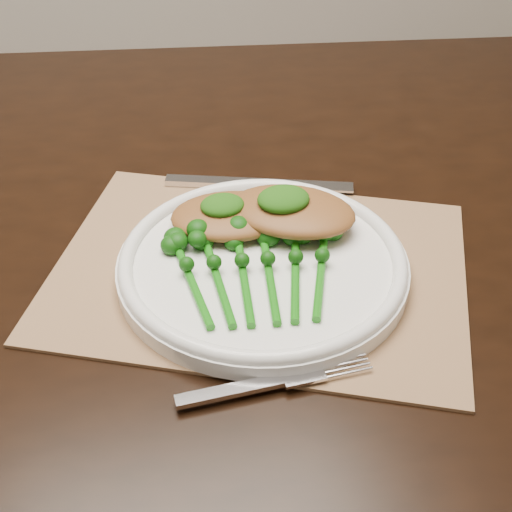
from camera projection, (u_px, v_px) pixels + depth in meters
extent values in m
cube|color=black|center=(159.00, 207.00, 0.87)|extent=(1.71, 1.11, 0.04)
cube|color=#956E4B|center=(260.00, 269.00, 0.74)|extent=(0.51, 0.45, 0.00)
cylinder|color=white|center=(263.00, 267.00, 0.72)|extent=(0.29, 0.29, 0.02)
torus|color=white|center=(263.00, 259.00, 0.72)|extent=(0.29, 0.29, 0.02)
cube|color=silver|center=(203.00, 182.00, 0.86)|extent=(0.09, 0.04, 0.01)
cube|color=silver|center=(295.00, 185.00, 0.85)|extent=(0.14, 0.06, 0.00)
cube|color=silver|center=(231.00, 391.00, 0.60)|extent=(0.10, 0.02, 0.01)
ellipsoid|color=brown|center=(231.00, 216.00, 0.76)|extent=(0.14, 0.10, 0.03)
ellipsoid|color=brown|center=(292.00, 211.00, 0.75)|extent=(0.16, 0.15, 0.03)
ellipsoid|color=#134209|center=(222.00, 205.00, 0.75)|extent=(0.05, 0.04, 0.02)
ellipsoid|color=#134209|center=(283.00, 199.00, 0.74)|extent=(0.06, 0.05, 0.02)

